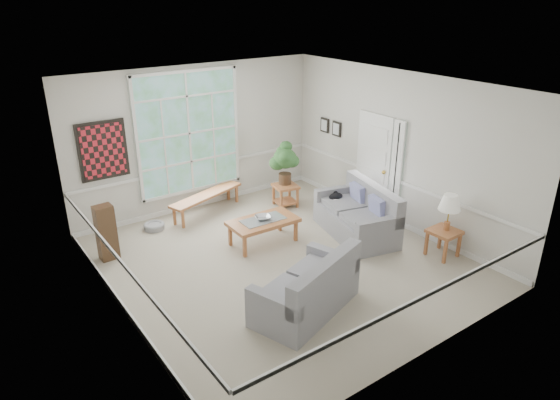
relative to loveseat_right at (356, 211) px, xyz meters
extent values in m
cube|color=#A79C89|center=(-1.73, -0.01, -0.49)|extent=(5.50, 6.00, 0.01)
cube|color=white|center=(-1.73, -0.01, 2.52)|extent=(5.50, 6.00, 0.02)
cube|color=silver|center=(-1.73, 2.99, 1.02)|extent=(5.50, 0.02, 3.00)
cube|color=silver|center=(-1.73, -3.01, 1.02)|extent=(5.50, 0.02, 3.00)
cube|color=silver|center=(-4.48, -0.01, 1.02)|extent=(0.02, 6.00, 3.00)
cube|color=silver|center=(1.02, -0.01, 1.02)|extent=(0.02, 6.00, 3.00)
cube|color=white|center=(-1.93, 2.95, 1.17)|extent=(2.30, 0.08, 2.40)
cube|color=white|center=(0.98, 0.59, 0.57)|extent=(0.08, 0.90, 2.10)
cube|color=white|center=(0.98, -0.04, 0.67)|extent=(0.08, 0.26, 1.90)
cube|color=maroon|center=(-3.68, 2.94, 1.12)|extent=(0.90, 0.06, 1.10)
cube|color=black|center=(0.98, 1.74, 1.07)|extent=(0.04, 0.26, 0.32)
cube|color=black|center=(0.98, 2.14, 1.07)|extent=(0.04, 0.26, 0.32)
cube|color=gray|center=(0.00, 0.00, 0.00)|extent=(1.32, 1.95, 0.97)
cube|color=gray|center=(-2.29, -1.36, -0.03)|extent=(1.87, 1.36, 0.91)
cube|color=#AA6337|center=(-1.62, 0.73, -0.25)|extent=(1.27, 0.72, 0.47)
imported|color=#9C9CA1|center=(-1.62, 0.75, 0.03)|extent=(0.44, 0.44, 0.08)
cube|color=#AA6337|center=(-1.83, 2.54, -0.27)|extent=(1.83, 0.90, 0.42)
cube|color=#AA6337|center=(-0.28, 1.88, -0.24)|extent=(0.56, 0.56, 0.48)
cube|color=#AA6337|center=(0.67, -1.49, -0.24)|extent=(0.50, 0.50, 0.50)
cylinder|color=gray|center=(-3.04, 2.46, -0.42)|extent=(0.52, 0.52, 0.12)
cube|color=#432D1C|center=(-4.13, 1.83, 0.01)|extent=(0.32, 0.25, 0.99)
ellipsoid|color=black|center=(0.05, 0.64, 0.08)|extent=(0.38, 0.34, 0.15)
camera|label=1|loc=(-6.15, -6.13, 3.85)|focal=32.00mm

